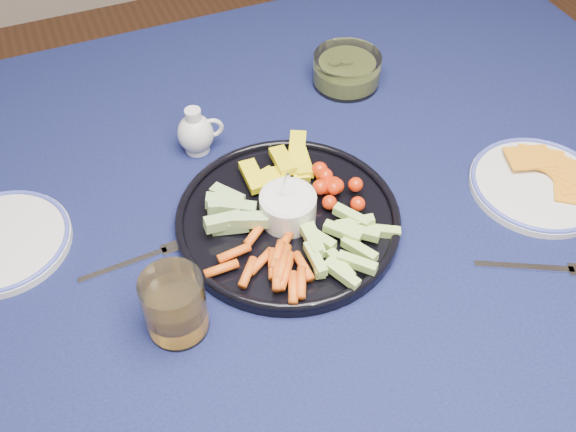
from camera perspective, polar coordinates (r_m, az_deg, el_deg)
name	(u,v)px	position (r m, az deg, el deg)	size (l,w,h in m)	color
dining_table	(228,248)	(1.03, -5.34, -2.84)	(1.67, 1.07, 0.75)	#442716
crudite_platter	(286,216)	(0.92, -0.14, 0.00)	(0.33, 0.33, 0.10)	black
creamer_pitcher	(196,133)	(1.04, -8.17, 7.32)	(0.07, 0.06, 0.08)	silver
pickle_bowl	(347,71)	(1.18, 5.23, 12.71)	(0.12, 0.12, 0.06)	white
cheese_plate	(539,183)	(1.05, 21.39, 2.72)	(0.21, 0.21, 0.02)	silver
juice_tumbler	(175,308)	(0.81, -9.98, -8.04)	(0.08, 0.08, 0.09)	white
fork_left	(141,259)	(0.92, -12.92, -3.75)	(0.15, 0.02, 0.00)	silver
fork_right	(544,268)	(0.95, 21.79, -4.34)	(0.15, 0.09, 0.00)	silver
side_plate_extra	(1,241)	(0.99, -24.14, -2.07)	(0.19, 0.19, 0.02)	silver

